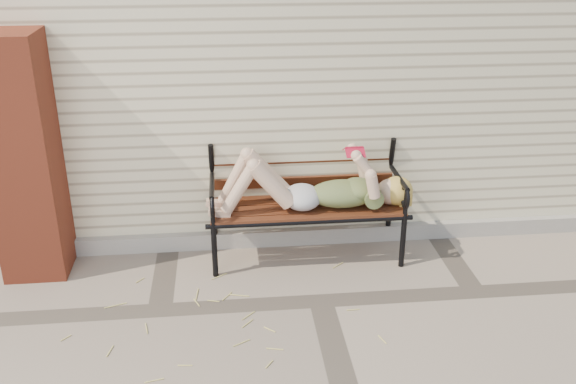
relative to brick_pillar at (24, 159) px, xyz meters
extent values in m
plane|color=gray|center=(2.30, -0.75, -1.00)|extent=(80.00, 80.00, 0.00)
cube|color=beige|center=(2.30, 2.25, 0.50)|extent=(8.00, 4.00, 3.00)
cube|color=#A6A196|center=(2.30, 0.22, -0.93)|extent=(8.00, 0.10, 0.15)
cube|color=#943721|center=(0.00, 0.00, 0.00)|extent=(0.50, 0.50, 2.00)
cylinder|color=black|center=(1.48, -0.28, -0.76)|extent=(0.05, 0.05, 0.48)
cylinder|color=black|center=(1.48, 0.20, -0.76)|extent=(0.05, 0.05, 0.48)
cylinder|color=black|center=(3.07, -0.28, -0.76)|extent=(0.05, 0.05, 0.48)
cylinder|color=black|center=(3.07, 0.20, -0.76)|extent=(0.05, 0.05, 0.48)
cube|color=#532515|center=(2.27, -0.04, -0.52)|extent=(1.63, 0.53, 0.03)
cylinder|color=black|center=(2.27, -0.28, -0.54)|extent=(1.72, 0.04, 0.04)
cylinder|color=black|center=(2.27, 0.20, -0.54)|extent=(1.72, 0.04, 0.04)
torus|color=black|center=(2.27, 0.32, 0.02)|extent=(0.30, 0.04, 0.30)
ellipsoid|color=#093444|center=(2.57, -0.07, -0.39)|extent=(0.58, 0.33, 0.23)
ellipsoid|color=#093444|center=(2.70, -0.07, -0.35)|extent=(0.28, 0.32, 0.17)
ellipsoid|color=silver|center=(2.23, -0.07, -0.40)|extent=(0.32, 0.37, 0.20)
sphere|color=beige|center=(2.99, -0.07, -0.39)|extent=(0.24, 0.24, 0.24)
ellipsoid|color=#DDBE53|center=(3.05, -0.07, -0.38)|extent=(0.27, 0.27, 0.25)
cube|color=#A6122D|center=(2.66, -0.07, 0.02)|extent=(0.15, 0.02, 0.02)
cube|color=white|center=(2.66, -0.12, -0.01)|extent=(0.15, 0.09, 0.05)
cube|color=white|center=(2.66, -0.03, -0.01)|extent=(0.15, 0.09, 0.05)
cube|color=#A6122D|center=(2.66, -0.12, 0.00)|extent=(0.16, 0.10, 0.06)
cube|color=#A6122D|center=(2.66, -0.02, 0.00)|extent=(0.16, 0.10, 0.06)
cylinder|color=#CFC065|center=(2.16, -0.85, -0.99)|extent=(0.08, 0.12, 0.01)
cylinder|color=#CFC065|center=(2.90, -1.69, -0.99)|extent=(0.09, 0.12, 0.01)
cylinder|color=#CFC065|center=(0.52, -0.87, -0.99)|extent=(0.07, 0.10, 0.01)
cylinder|color=#CFC065|center=(2.08, -0.97, -0.99)|extent=(0.02, 0.14, 0.01)
cylinder|color=#CFC065|center=(2.88, -1.69, -0.99)|extent=(0.13, 0.03, 0.01)
cylinder|color=#CFC065|center=(1.77, -0.54, -0.99)|extent=(0.06, 0.17, 0.01)
cylinder|color=#CFC065|center=(1.64, -1.45, -0.99)|extent=(0.08, 0.08, 0.01)
cylinder|color=#CFC065|center=(2.05, -1.30, -0.99)|extent=(0.04, 0.10, 0.01)
cylinder|color=#CFC065|center=(1.71, -0.30, -0.99)|extent=(0.14, 0.08, 0.01)
cylinder|color=#CFC065|center=(0.69, -0.43, -0.99)|extent=(0.10, 0.04, 0.01)
cylinder|color=#CFC065|center=(2.56, -0.96, -0.99)|extent=(0.16, 0.07, 0.01)
cylinder|color=#CFC065|center=(2.63, -1.21, -0.99)|extent=(0.11, 0.10, 0.01)
cylinder|color=#CFC065|center=(0.38, -1.27, -0.99)|extent=(0.07, 0.10, 0.01)
cylinder|color=#CFC065|center=(0.60, -0.60, -0.99)|extent=(0.02, 0.09, 0.01)
cylinder|color=#CFC065|center=(2.89, -0.61, -0.99)|extent=(0.01, 0.16, 0.01)
cylinder|color=#CFC065|center=(1.92, -0.55, -0.99)|extent=(0.14, 0.09, 0.01)
cylinder|color=#CFC065|center=(1.58, -0.26, -0.99)|extent=(0.03, 0.11, 0.01)
cylinder|color=#CFC065|center=(2.46, -0.85, -0.99)|extent=(0.12, 0.05, 0.01)
cylinder|color=#CFC065|center=(2.16, -1.39, -0.99)|extent=(0.02, 0.16, 0.01)
camera|label=1|loc=(1.60, -4.97, 1.80)|focal=40.00mm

